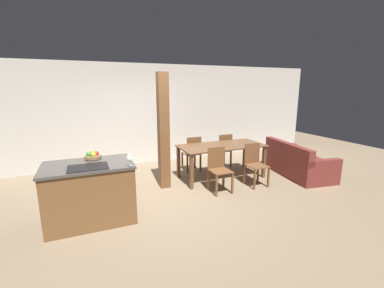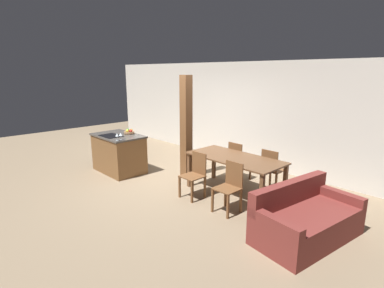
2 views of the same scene
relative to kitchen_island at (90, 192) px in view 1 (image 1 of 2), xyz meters
name	(u,v)px [view 1 (image 1 of 2)]	position (x,y,z in m)	size (l,w,h in m)	color
ground_plane	(168,196)	(1.39, 0.42, -0.47)	(16.00, 16.00, 0.00)	#847056
wall_back	(139,115)	(1.39, 2.92, 0.88)	(11.20, 0.08, 2.70)	silver
kitchen_island	(90,192)	(0.00, 0.00, 0.00)	(1.32, 0.86, 0.94)	brown
fruit_bowl	(93,156)	(0.09, 0.27, 0.52)	(0.26, 0.26, 0.12)	#99704C
wine_glass_near	(130,157)	(0.58, -0.35, 0.60)	(0.08, 0.08, 0.17)	silver
wine_glass_middle	(129,156)	(0.58, -0.26, 0.60)	(0.08, 0.08, 0.17)	silver
dining_table	(221,149)	(2.87, 0.96, 0.21)	(1.96, 0.92, 0.78)	brown
dining_chair_near_left	(219,168)	(2.43, 0.28, 0.00)	(0.40, 0.40, 0.90)	brown
dining_chair_near_right	(255,164)	(3.32, 0.28, 0.00)	(0.40, 0.40, 0.90)	brown
dining_chair_far_left	(192,153)	(2.43, 1.65, 0.00)	(0.40, 0.40, 0.90)	brown
dining_chair_far_right	(223,150)	(3.32, 1.65, 0.00)	(0.40, 0.40, 0.90)	brown
couch	(298,164)	(4.67, 0.41, -0.19)	(1.10, 1.80, 0.80)	maroon
timber_post	(163,132)	(1.48, 0.92, 0.72)	(0.21, 0.21, 2.38)	brown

